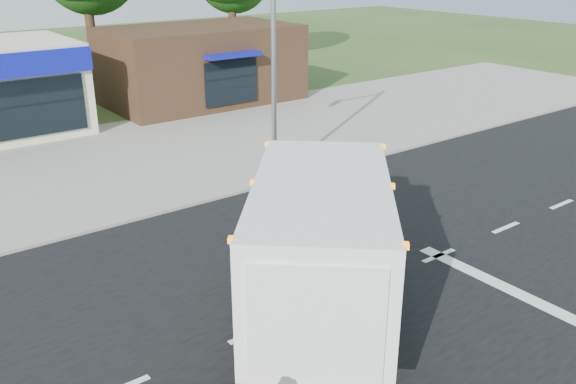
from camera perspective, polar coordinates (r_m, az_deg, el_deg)
name	(u,v)px	position (r m, az deg, el deg)	size (l,w,h in m)	color
ground	(356,291)	(15.01, 6.41, -9.15)	(120.00, 120.00, 0.00)	#385123
road_asphalt	(356,290)	(15.00, 6.41, -9.14)	(60.00, 14.00, 0.02)	black
sidewalk	(193,190)	(21.07, -8.87, 0.22)	(60.00, 2.40, 0.12)	gray
parking_apron	(126,150)	(26.10, -14.94, 3.83)	(60.00, 9.00, 0.02)	gray
lane_markings	(437,296)	(15.09, 13.77, -9.43)	(55.20, 7.00, 0.01)	silver
ems_box_truck	(322,234)	(12.93, 3.16, -3.98)	(7.17, 7.70, 3.57)	black
brown_storefront	(201,64)	(33.82, -8.12, 11.75)	(10.00, 6.70, 4.00)	#382316
traffic_signal_pole	(257,41)	(20.52, -2.89, 13.94)	(3.51, 0.25, 8.00)	gray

